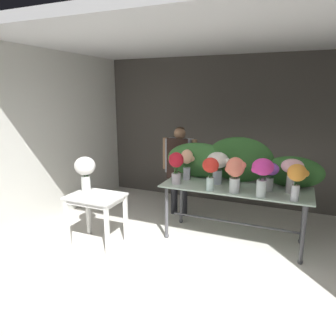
{
  "coord_description": "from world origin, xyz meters",
  "views": [
    {
      "loc": [
        1.24,
        -2.48,
        2.14
      ],
      "look_at": [
        -0.37,
        1.28,
        1.13
      ],
      "focal_mm": 32.92,
      "sensor_mm": 36.0,
      "label": 1
    }
  ],
  "objects_px": {
    "vase_coral_ranunculus": "(235,172)",
    "vase_scarlet_tulips": "(211,169)",
    "florist": "(179,162)",
    "vase_peach_carnations": "(187,162)",
    "vase_sunset_stock": "(297,177)",
    "side_table_white": "(96,202)",
    "vase_violet_freesia": "(270,173)",
    "vase_crimson_hydrangea": "(176,165)",
    "vase_magenta_peonies": "(262,173)",
    "vase_blush_dahlias": "(292,171)",
    "vase_white_roses_tall": "(85,170)",
    "vase_ivory_lilies": "(218,164)",
    "display_table_glass": "(235,195)"
  },
  "relations": [
    {
      "from": "vase_ivory_lilies",
      "to": "vase_crimson_hydrangea",
      "type": "height_order",
      "value": "same"
    },
    {
      "from": "vase_scarlet_tulips",
      "to": "vase_peach_carnations",
      "type": "relative_size",
      "value": 0.97
    },
    {
      "from": "vase_violet_freesia",
      "to": "vase_blush_dahlias",
      "type": "bearing_deg",
      "value": 6.62
    },
    {
      "from": "vase_coral_ranunculus",
      "to": "vase_violet_freesia",
      "type": "distance_m",
      "value": 0.49
    },
    {
      "from": "vase_white_roses_tall",
      "to": "vase_ivory_lilies",
      "type": "bearing_deg",
      "value": 29.28
    },
    {
      "from": "side_table_white",
      "to": "vase_violet_freesia",
      "type": "xyz_separation_m",
      "value": [
        2.23,
        0.86,
        0.45
      ]
    },
    {
      "from": "vase_scarlet_tulips",
      "to": "vase_blush_dahlias",
      "type": "distance_m",
      "value": 1.06
    },
    {
      "from": "side_table_white",
      "to": "vase_magenta_peonies",
      "type": "bearing_deg",
      "value": 14.52
    },
    {
      "from": "vase_coral_ranunculus",
      "to": "vase_peach_carnations",
      "type": "bearing_deg",
      "value": 156.22
    },
    {
      "from": "vase_violet_freesia",
      "to": "vase_crimson_hydrangea",
      "type": "distance_m",
      "value": 1.3
    },
    {
      "from": "vase_sunset_stock",
      "to": "vase_magenta_peonies",
      "type": "bearing_deg",
      "value": -179.41
    },
    {
      "from": "side_table_white",
      "to": "vase_coral_ranunculus",
      "type": "xyz_separation_m",
      "value": [
        1.81,
        0.61,
        0.49
      ]
    },
    {
      "from": "vase_sunset_stock",
      "to": "vase_white_roses_tall",
      "type": "bearing_deg",
      "value": -168.28
    },
    {
      "from": "side_table_white",
      "to": "vase_peach_carnations",
      "type": "distance_m",
      "value": 1.47
    },
    {
      "from": "vase_coral_ranunculus",
      "to": "vase_magenta_peonies",
      "type": "relative_size",
      "value": 0.95
    },
    {
      "from": "side_table_white",
      "to": "vase_crimson_hydrangea",
      "type": "height_order",
      "value": "vase_crimson_hydrangea"
    },
    {
      "from": "vase_peach_carnations",
      "to": "vase_scarlet_tulips",
      "type": "bearing_deg",
      "value": -39.21
    },
    {
      "from": "vase_white_roses_tall",
      "to": "florist",
      "type": "bearing_deg",
      "value": 61.43
    },
    {
      "from": "vase_ivory_lilies",
      "to": "vase_white_roses_tall",
      "type": "distance_m",
      "value": 1.89
    },
    {
      "from": "vase_scarlet_tulips",
      "to": "vase_violet_freesia",
      "type": "xyz_separation_m",
      "value": [
        0.75,
        0.29,
        -0.04
      ]
    },
    {
      "from": "side_table_white",
      "to": "vase_ivory_lilies",
      "type": "distance_m",
      "value": 1.83
    },
    {
      "from": "florist",
      "to": "side_table_white",
      "type": "bearing_deg",
      "value": -114.02
    },
    {
      "from": "florist",
      "to": "vase_scarlet_tulips",
      "type": "bearing_deg",
      "value": -49.06
    },
    {
      "from": "vase_crimson_hydrangea",
      "to": "vase_violet_freesia",
      "type": "bearing_deg",
      "value": 8.03
    },
    {
      "from": "vase_magenta_peonies",
      "to": "vase_white_roses_tall",
      "type": "height_order",
      "value": "vase_magenta_peonies"
    },
    {
      "from": "florist",
      "to": "vase_coral_ranunculus",
      "type": "xyz_separation_m",
      "value": [
        1.14,
        -0.9,
        0.16
      ]
    },
    {
      "from": "vase_crimson_hydrangea",
      "to": "vase_blush_dahlias",
      "type": "bearing_deg",
      "value": 7.79
    },
    {
      "from": "florist",
      "to": "vase_magenta_peonies",
      "type": "xyz_separation_m",
      "value": [
        1.49,
        -0.95,
        0.19
      ]
    },
    {
      "from": "display_table_glass",
      "to": "vase_crimson_hydrangea",
      "type": "relative_size",
      "value": 4.41
    },
    {
      "from": "florist",
      "to": "vase_blush_dahlias",
      "type": "relative_size",
      "value": 3.42
    },
    {
      "from": "vase_peach_carnations",
      "to": "vase_violet_freesia",
      "type": "bearing_deg",
      "value": -4.67
    },
    {
      "from": "vase_blush_dahlias",
      "to": "vase_violet_freesia",
      "type": "xyz_separation_m",
      "value": [
        -0.27,
        -0.03,
        -0.05
      ]
    },
    {
      "from": "vase_sunset_stock",
      "to": "vase_white_roses_tall",
      "type": "distance_m",
      "value": 2.77
    },
    {
      "from": "florist",
      "to": "vase_peach_carnations",
      "type": "relative_size",
      "value": 3.35
    },
    {
      "from": "vase_peach_carnations",
      "to": "vase_white_roses_tall",
      "type": "xyz_separation_m",
      "value": [
        -1.16,
        -0.96,
        -0.03
      ]
    },
    {
      "from": "florist",
      "to": "vase_coral_ranunculus",
      "type": "bearing_deg",
      "value": -38.47
    },
    {
      "from": "vase_coral_ranunculus",
      "to": "vase_violet_freesia",
      "type": "height_order",
      "value": "vase_coral_ranunculus"
    },
    {
      "from": "vase_sunset_stock",
      "to": "vase_coral_ranunculus",
      "type": "xyz_separation_m",
      "value": [
        -0.76,
        0.04,
        -0.02
      ]
    },
    {
      "from": "vase_sunset_stock",
      "to": "vase_coral_ranunculus",
      "type": "relative_size",
      "value": 0.97
    },
    {
      "from": "vase_magenta_peonies",
      "to": "vase_white_roses_tall",
      "type": "xyz_separation_m",
      "value": [
        -2.31,
        -0.56,
        -0.07
      ]
    },
    {
      "from": "vase_scarlet_tulips",
      "to": "vase_sunset_stock",
      "type": "xyz_separation_m",
      "value": [
        1.08,
        -0.01,
        0.01
      ]
    },
    {
      "from": "vase_violet_freesia",
      "to": "vase_scarlet_tulips",
      "type": "bearing_deg",
      "value": -158.92
    },
    {
      "from": "vase_ivory_lilies",
      "to": "vase_peach_carnations",
      "type": "relative_size",
      "value": 1.0
    },
    {
      "from": "vase_coral_ranunculus",
      "to": "vase_peach_carnations",
      "type": "relative_size",
      "value": 1.02
    },
    {
      "from": "vase_peach_carnations",
      "to": "vase_magenta_peonies",
      "type": "relative_size",
      "value": 0.93
    },
    {
      "from": "vase_coral_ranunculus",
      "to": "vase_scarlet_tulips",
      "type": "bearing_deg",
      "value": -173.62
    },
    {
      "from": "florist",
      "to": "vase_coral_ranunculus",
      "type": "distance_m",
      "value": 1.46
    },
    {
      "from": "vase_peach_carnations",
      "to": "vase_magenta_peonies",
      "type": "distance_m",
      "value": 1.21
    },
    {
      "from": "vase_ivory_lilies",
      "to": "vase_coral_ranunculus",
      "type": "height_order",
      "value": "vase_coral_ranunculus"
    },
    {
      "from": "vase_sunset_stock",
      "to": "florist",
      "type": "bearing_deg",
      "value": 153.44
    }
  ]
}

